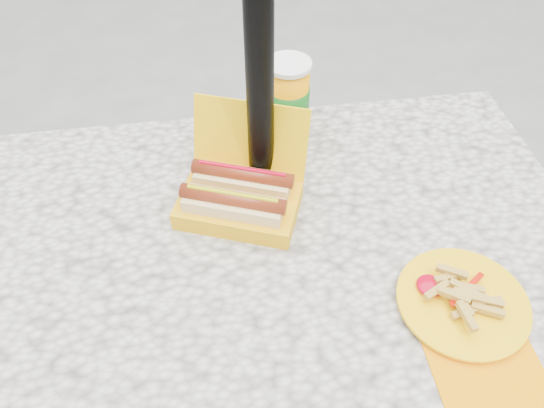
{
  "coord_description": "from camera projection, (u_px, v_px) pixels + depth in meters",
  "views": [
    {
      "loc": [
        -0.09,
        -0.61,
        1.53
      ],
      "look_at": [
        0.01,
        0.05,
        0.8
      ],
      "focal_mm": 35.0,
      "sensor_mm": 36.0,
      "label": 1
    }
  ],
  "objects": [
    {
      "name": "ground",
      "position": [
        273.0,
        404.0,
        1.54
      ],
      "size": [
        60.0,
        60.0,
        0.0
      ],
      "primitive_type": "plane",
      "color": "slate"
    },
    {
      "name": "umbrella_pole",
      "position": [
        259.0,
        27.0,
        0.84
      ],
      "size": [
        0.05,
        0.05,
        2.2
      ],
      "primitive_type": "cylinder",
      "color": "black",
      "rests_on": "ground"
    },
    {
      "name": "soda_cup",
      "position": [
        288.0,
        98.0,
        1.15
      ],
      "size": [
        0.1,
        0.1,
        0.18
      ],
      "rotation": [
        0.0,
        0.0,
        -0.08
      ],
      "color": "#FF9800",
      "rests_on": "picnic_table"
    },
    {
      "name": "hotdog_box",
      "position": [
        240.0,
        194.0,
        1.02
      ],
      "size": [
        0.28,
        0.26,
        0.18
      ],
      "rotation": [
        0.0,
        0.0,
        -0.37
      ],
      "color": "#FFBF05",
      "rests_on": "picnic_table"
    },
    {
      "name": "picnic_table",
      "position": [
        273.0,
        277.0,
        1.07
      ],
      "size": [
        1.2,
        0.8,
        0.75
      ],
      "color": "beige",
      "rests_on": "ground"
    },
    {
      "name": "fries_plate",
      "position": [
        464.0,
        305.0,
        0.88
      ],
      "size": [
        0.22,
        0.3,
        0.04
      ],
      "rotation": [
        0.0,
        0.0,
        0.24
      ],
      "color": "orange",
      "rests_on": "picnic_table"
    }
  ]
}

